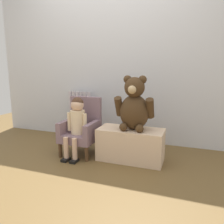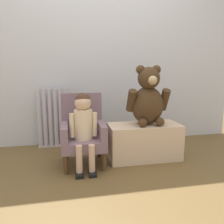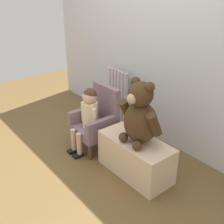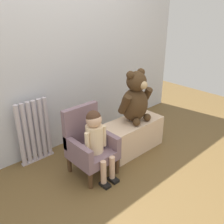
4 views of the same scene
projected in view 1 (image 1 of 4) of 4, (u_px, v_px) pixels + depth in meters
name	position (u px, v px, depth m)	size (l,w,h in m)	color
ground_plane	(77.00, 170.00, 2.26)	(6.00, 6.00, 0.00)	brown
back_wall	(113.00, 57.00, 3.07)	(3.80, 0.05, 2.40)	silver
radiator	(80.00, 115.00, 3.28)	(0.37, 0.05, 0.70)	#BEB4BD
child_armchair	(82.00, 128.00, 2.68)	(0.41, 0.41, 0.69)	slate
child_figure	(77.00, 119.00, 2.55)	(0.25, 0.35, 0.71)	beige
low_bench	(131.00, 144.00, 2.48)	(0.73, 0.34, 0.36)	beige
large_teddy_bear	(134.00, 106.00, 2.39)	(0.43, 0.30, 0.60)	#422D19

